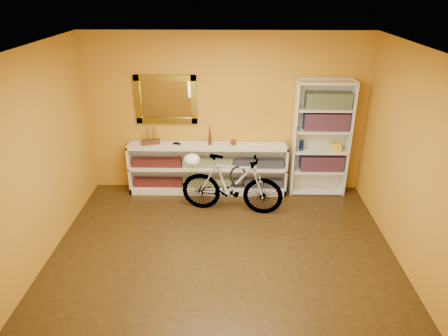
{
  "coord_description": "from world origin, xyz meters",
  "views": [
    {
      "loc": [
        0.11,
        -4.29,
        3.26
      ],
      "look_at": [
        0.0,
        0.7,
        0.95
      ],
      "focal_mm": 32.53,
      "sensor_mm": 36.0,
      "label": 1
    }
  ],
  "objects_px": {
    "bicycle": "(232,184)",
    "helmet": "(192,160)",
    "console_unit": "(208,168)",
    "bookcase": "(321,139)"
  },
  "relations": [
    {
      "from": "bicycle",
      "to": "bookcase",
      "type": "bearing_deg",
      "value": -56.4
    },
    {
      "from": "bicycle",
      "to": "helmet",
      "type": "xyz_separation_m",
      "value": [
        -0.6,
        0.09,
        0.35
      ]
    },
    {
      "from": "console_unit",
      "to": "bicycle",
      "type": "distance_m",
      "value": 0.76
    },
    {
      "from": "bicycle",
      "to": "helmet",
      "type": "distance_m",
      "value": 0.7
    },
    {
      "from": "console_unit",
      "to": "helmet",
      "type": "bearing_deg",
      "value": -109.72
    },
    {
      "from": "bicycle",
      "to": "helmet",
      "type": "relative_size",
      "value": 6.36
    },
    {
      "from": "helmet",
      "to": "console_unit",
      "type": "bearing_deg",
      "value": 70.28
    },
    {
      "from": "bookcase",
      "to": "bicycle",
      "type": "xyz_separation_m",
      "value": [
        -1.42,
        -0.67,
        -0.48
      ]
    },
    {
      "from": "console_unit",
      "to": "bookcase",
      "type": "bearing_deg",
      "value": 0.78
    },
    {
      "from": "console_unit",
      "to": "helmet",
      "type": "xyz_separation_m",
      "value": [
        -0.2,
        -0.56,
        0.4
      ]
    }
  ]
}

